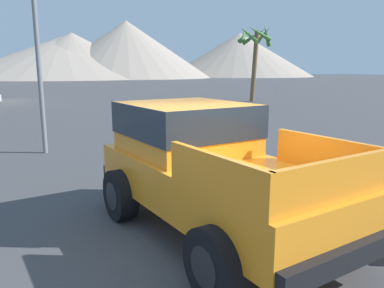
% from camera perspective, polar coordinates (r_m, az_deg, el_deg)
% --- Properties ---
extents(ground_plane, '(320.00, 320.00, 0.00)m').
position_cam_1_polar(ground_plane, '(5.81, 4.49, -14.83)').
color(ground_plane, '#424244').
extents(orange_pickup_truck, '(2.99, 5.01, 2.00)m').
position_cam_1_polar(orange_pickup_truck, '(5.99, 1.95, -2.60)').
color(orange_pickup_truck, orange).
rests_on(orange_pickup_truck, ground_plane).
extents(red_convertible_car, '(2.03, 4.05, 1.03)m').
position_cam_1_polar(red_convertible_car, '(7.70, 24.60, -5.97)').
color(red_convertible_car, '#B21419').
rests_on(red_convertible_car, ground_plane).
extents(street_lamp_post, '(0.90, 0.24, 7.38)m').
position_cam_1_polar(street_lamp_post, '(12.42, -22.95, 19.24)').
color(street_lamp_post, slate).
rests_on(street_lamp_post, ground_plane).
extents(palm_tree_tall, '(2.90, 3.08, 5.97)m').
position_cam_1_polar(palm_tree_tall, '(30.96, 9.54, 14.74)').
color(palm_tree_tall, brown).
rests_on(palm_tree_tall, ground_plane).
extents(distant_mountain_range, '(120.16, 64.13, 17.17)m').
position_cam_1_polar(distant_mountain_range, '(123.85, -9.09, 13.34)').
color(distant_mountain_range, gray).
rests_on(distant_mountain_range, ground_plane).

